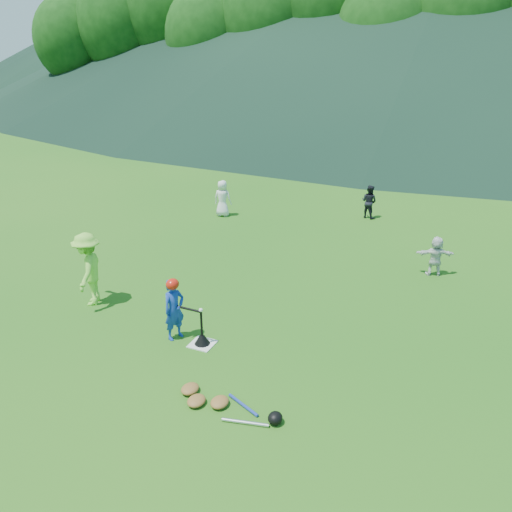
# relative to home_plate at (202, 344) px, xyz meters

# --- Properties ---
(ground) EXTENTS (120.00, 120.00, 0.00)m
(ground) POSITION_rel_home_plate_xyz_m (0.00, 0.00, -0.01)
(ground) COLOR #1C5C15
(ground) RESTS_ON ground
(home_plate) EXTENTS (0.45, 0.45, 0.02)m
(home_plate) POSITION_rel_home_plate_xyz_m (0.00, 0.00, 0.00)
(home_plate) COLOR silver
(home_plate) RESTS_ON ground
(baseball) EXTENTS (0.08, 0.08, 0.08)m
(baseball) POSITION_rel_home_plate_xyz_m (0.00, 0.00, 0.73)
(baseball) COLOR white
(baseball) RESTS_ON batting_tee
(batter_child) EXTENTS (0.44, 0.52, 1.23)m
(batter_child) POSITION_rel_home_plate_xyz_m (-0.60, 0.01, 0.60)
(batter_child) COLOR #17389F
(batter_child) RESTS_ON ground
(adult_coach) EXTENTS (1.01, 1.21, 1.63)m
(adult_coach) POSITION_rel_home_plate_xyz_m (-3.09, 0.51, 0.81)
(adult_coach) COLOR #85D93F
(adult_coach) RESTS_ON ground
(fielder_a) EXTENTS (0.64, 0.45, 1.23)m
(fielder_a) POSITION_rel_home_plate_xyz_m (-3.47, 7.46, 0.61)
(fielder_a) COLOR silver
(fielder_a) RESTS_ON ground
(fielder_b) EXTENTS (0.65, 0.58, 1.12)m
(fielder_b) POSITION_rel_home_plate_xyz_m (1.12, 9.28, 0.55)
(fielder_b) COLOR black
(fielder_b) RESTS_ON ground
(fielder_d) EXTENTS (0.98, 0.59, 1.01)m
(fielder_d) POSITION_rel_home_plate_xyz_m (3.66, 5.22, 0.49)
(fielder_d) COLOR silver
(fielder_d) RESTS_ON ground
(batting_tee) EXTENTS (0.30, 0.30, 0.68)m
(batting_tee) POSITION_rel_home_plate_xyz_m (0.00, 0.00, 0.12)
(batting_tee) COLOR black
(batting_tee) RESTS_ON home_plate
(batter_gear) EXTENTS (0.73, 0.26, 0.59)m
(batter_gear) POSITION_rel_home_plate_xyz_m (-0.57, 0.01, 1.10)
(batter_gear) COLOR red
(batter_gear) RESTS_ON ground
(equipment_pile) EXTENTS (1.80, 0.62, 0.19)m
(equipment_pile) POSITION_rel_home_plate_xyz_m (1.14, -1.46, 0.06)
(equipment_pile) COLOR olive
(equipment_pile) RESTS_ON ground
(outfield_fence) EXTENTS (70.07, 0.08, 1.33)m
(outfield_fence) POSITION_rel_home_plate_xyz_m (0.00, 28.00, 0.69)
(outfield_fence) COLOR gray
(outfield_fence) RESTS_ON ground
(tree_line) EXTENTS (70.04, 11.40, 14.82)m
(tree_line) POSITION_rel_home_plate_xyz_m (0.20, 33.83, 8.20)
(tree_line) COLOR #382314
(tree_line) RESTS_ON ground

